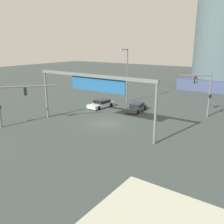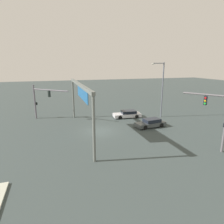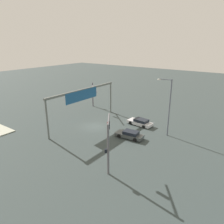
# 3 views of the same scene
# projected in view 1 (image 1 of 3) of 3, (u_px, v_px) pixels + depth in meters

# --- Properties ---
(ground_plane) EXTENTS (175.31, 175.31, 0.00)m
(ground_plane) POSITION_uv_depth(u_px,v_px,m) (105.00, 123.00, 31.43)
(ground_plane) COLOR #3A4443
(traffic_signal_near_corner) EXTENTS (4.05, 2.77, 6.18)m
(traffic_signal_near_corner) POSITION_uv_depth(u_px,v_px,m) (204.00, 89.00, 33.07)
(traffic_signal_near_corner) COLOR #5F5C60
(traffic_signal_near_corner) RESTS_ON ground
(traffic_signal_opposite_side) EXTENTS (5.06, 5.32, 5.66)m
(traffic_signal_opposite_side) POSITION_uv_depth(u_px,v_px,m) (11.00, 97.00, 29.15)
(traffic_signal_opposite_side) COLOR #5F5A63
(traffic_signal_opposite_side) RESTS_ON ground
(streetlamp_curved_arm) EXTENTS (0.31, 2.43, 9.22)m
(streetlamp_curved_arm) POSITION_uv_depth(u_px,v_px,m) (126.00, 72.00, 41.47)
(streetlamp_curved_arm) COLOR slate
(streetlamp_curved_arm) RESTS_ON ground
(overhead_sign_gantry) EXTENTS (16.73, 0.43, 6.61)m
(overhead_sign_gantry) POSITION_uv_depth(u_px,v_px,m) (93.00, 84.00, 27.90)
(overhead_sign_gantry) COLOR slate
(overhead_sign_gantry) RESTS_ON ground
(sedan_car_approaching) EXTENTS (2.22, 4.60, 1.21)m
(sedan_car_approaching) POSITION_uv_depth(u_px,v_px,m) (136.00, 107.00, 36.97)
(sedan_car_approaching) COLOR #444A4A
(sedan_car_approaching) RESTS_ON ground
(sedan_car_waiting_far) EXTENTS (2.28, 4.81, 1.21)m
(sedan_car_waiting_far) POSITION_uv_depth(u_px,v_px,m) (101.00, 104.00, 39.14)
(sedan_car_waiting_far) COLOR silver
(sedan_car_waiting_far) RESTS_ON ground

